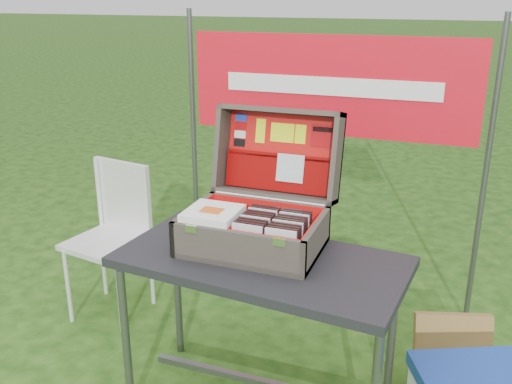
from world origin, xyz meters
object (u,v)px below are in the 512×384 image
at_px(cardboard_box, 452,353).
at_px(suitcase, 258,184).
at_px(chair, 108,244).
at_px(table, 261,334).

bearing_deg(cardboard_box, suitcase, -177.75).
distance_m(suitcase, chair, 1.21).
bearing_deg(chair, cardboard_box, 9.81).
bearing_deg(chair, suitcase, -6.73).
height_order(table, chair, chair).
distance_m(chair, cardboard_box, 1.90).
distance_m(table, chair, 1.18).
relative_size(table, chair, 1.36).
distance_m(table, suitcase, 0.66).
bearing_deg(table, cardboard_box, 33.86).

